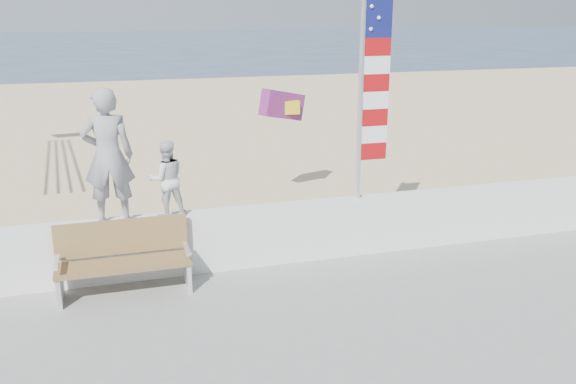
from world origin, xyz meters
name	(u,v)px	position (x,y,z in m)	size (l,w,h in m)	color
ground	(312,334)	(0.00, 0.00, 0.00)	(220.00, 220.00, 0.00)	#2F445E
sand	(204,164)	(0.00, 9.00, 0.04)	(90.00, 40.00, 0.08)	beige
seawall	(272,234)	(0.00, 2.00, 0.63)	(30.00, 0.35, 0.90)	silver
adult	(108,156)	(-2.33, 2.00, 2.03)	(0.69, 0.45, 1.90)	gray
child	(167,179)	(-1.55, 2.00, 1.64)	(0.54, 0.42, 1.12)	silver
bench	(124,257)	(-2.23, 1.55, 0.69)	(1.80, 0.57, 1.00)	olive
flag	(369,76)	(1.53, 2.00, 2.99)	(0.50, 0.08, 3.50)	silver
parafoil_kite	(283,105)	(1.10, 5.24, 2.10)	(1.05, 0.69, 0.72)	red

